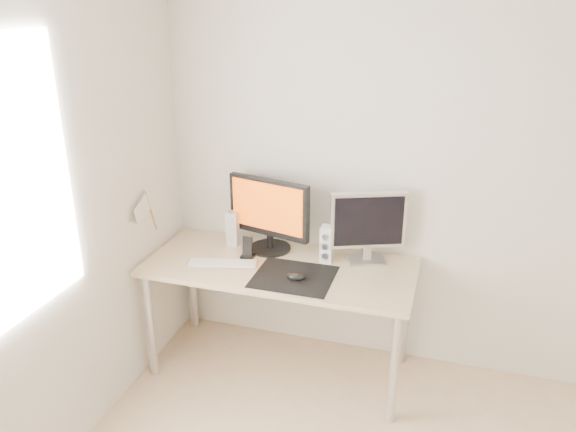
# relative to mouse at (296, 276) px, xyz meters

# --- Properties ---
(wall_back) EXTENTS (3.50, 0.00, 3.50)m
(wall_back) POSITION_rel_mouse_xyz_m (0.78, 0.52, 0.50)
(wall_back) COLOR white
(wall_back) RESTS_ON ground
(mousepad) EXTENTS (0.45, 0.40, 0.00)m
(mousepad) POSITION_rel_mouse_xyz_m (-0.02, 0.03, -0.02)
(mousepad) COLOR black
(mousepad) RESTS_ON desk
(mouse) EXTENTS (0.11, 0.06, 0.04)m
(mouse) POSITION_rel_mouse_xyz_m (0.00, 0.00, 0.00)
(mouse) COLOR black
(mouse) RESTS_ON mousepad
(desk) EXTENTS (1.60, 0.70, 0.73)m
(desk) POSITION_rel_mouse_xyz_m (-0.15, 0.15, -0.10)
(desk) COLOR #D1B587
(desk) RESTS_ON ground
(main_monitor) EXTENTS (0.54, 0.31, 0.47)m
(main_monitor) POSITION_rel_mouse_xyz_m (-0.27, 0.34, 0.23)
(main_monitor) COLOR black
(main_monitor) RESTS_ON desk
(second_monitor) EXTENTS (0.43, 0.23, 0.43)m
(second_monitor) POSITION_rel_mouse_xyz_m (0.34, 0.36, 0.22)
(second_monitor) COLOR #AEADB0
(second_monitor) RESTS_ON desk
(speaker_left) EXTENTS (0.07, 0.09, 0.22)m
(speaker_left) POSITION_rel_mouse_xyz_m (-0.52, 0.35, 0.09)
(speaker_left) COLOR silver
(speaker_left) RESTS_ON desk
(speaker_right) EXTENTS (0.07, 0.09, 0.22)m
(speaker_right) POSITION_rel_mouse_xyz_m (0.11, 0.29, 0.09)
(speaker_right) COLOR white
(speaker_right) RESTS_ON desk
(keyboard) EXTENTS (0.44, 0.22, 0.02)m
(keyboard) POSITION_rel_mouse_xyz_m (-0.47, 0.05, -0.01)
(keyboard) COLOR #A9A9AB
(keyboard) RESTS_ON desk
(phone_dock) EXTENTS (0.08, 0.07, 0.14)m
(phone_dock) POSITION_rel_mouse_xyz_m (-0.36, 0.19, 0.02)
(phone_dock) COLOR black
(phone_dock) RESTS_ON desk
(pennant) EXTENTS (0.01, 0.23, 0.29)m
(pennant) POSITION_rel_mouse_xyz_m (-0.93, 0.01, 0.30)
(pennant) COLOR #A57F54
(pennant) RESTS_ON wall_left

